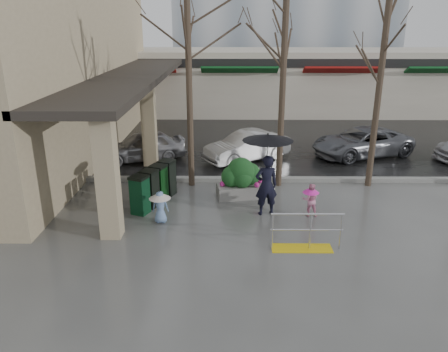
{
  "coord_description": "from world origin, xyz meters",
  "views": [
    {
      "loc": [
        -0.67,
        -11.5,
        5.67
      ],
      "look_at": [
        -0.78,
        0.89,
        1.3
      ],
      "focal_mm": 35.0,
      "sensor_mm": 36.0,
      "label": 1
    }
  ],
  "objects_px": {
    "woman": "(267,166)",
    "child_blue": "(160,203)",
    "child_pink": "(310,198)",
    "car_a": "(142,146)",
    "handrail": "(305,236)",
    "car_b": "(247,146)",
    "tree_midwest": "(285,36)",
    "tree_mideast": "(384,48)",
    "planter": "(241,178)",
    "tree_west": "(188,41)",
    "car_c": "(362,142)",
    "news_boxes": "(154,186)"
  },
  "relations": [
    {
      "from": "tree_mideast",
      "to": "child_blue",
      "type": "relative_size",
      "value": 6.55
    },
    {
      "from": "handrail",
      "to": "tree_mideast",
      "type": "relative_size",
      "value": 0.29
    },
    {
      "from": "handrail",
      "to": "tree_mideast",
      "type": "xyz_separation_m",
      "value": [
        3.14,
        4.8,
        4.48
      ]
    },
    {
      "from": "child_pink",
      "to": "car_a",
      "type": "relative_size",
      "value": 0.28
    },
    {
      "from": "car_c",
      "to": "child_pink",
      "type": "bearing_deg",
      "value": -48.21
    },
    {
      "from": "woman",
      "to": "car_b",
      "type": "bearing_deg",
      "value": -96.65
    },
    {
      "from": "car_b",
      "to": "child_blue",
      "type": "bearing_deg",
      "value": -56.98
    },
    {
      "from": "child_blue",
      "to": "planter",
      "type": "bearing_deg",
      "value": -142.77
    },
    {
      "from": "tree_midwest",
      "to": "woman",
      "type": "relative_size",
      "value": 2.69
    },
    {
      "from": "handrail",
      "to": "news_boxes",
      "type": "xyz_separation_m",
      "value": [
        -4.44,
        3.04,
        0.24
      ]
    },
    {
      "from": "tree_midwest",
      "to": "child_pink",
      "type": "distance_m",
      "value": 5.41
    },
    {
      "from": "woman",
      "to": "child_blue",
      "type": "distance_m",
      "value": 3.38
    },
    {
      "from": "tree_west",
      "to": "car_b",
      "type": "xyz_separation_m",
      "value": [
        2.15,
        3.05,
        -4.45
      ]
    },
    {
      "from": "planter",
      "to": "car_c",
      "type": "relative_size",
      "value": 0.38
    },
    {
      "from": "handrail",
      "to": "child_pink",
      "type": "bearing_deg",
      "value": 76.4
    },
    {
      "from": "car_a",
      "to": "planter",
      "type": "bearing_deg",
      "value": 24.68
    },
    {
      "from": "woman",
      "to": "planter",
      "type": "distance_m",
      "value": 1.86
    },
    {
      "from": "tree_midwest",
      "to": "tree_mideast",
      "type": "height_order",
      "value": "tree_midwest"
    },
    {
      "from": "tree_mideast",
      "to": "woman",
      "type": "height_order",
      "value": "tree_mideast"
    },
    {
      "from": "handrail",
      "to": "child_blue",
      "type": "relative_size",
      "value": 1.91
    },
    {
      "from": "woman",
      "to": "news_boxes",
      "type": "distance_m",
      "value": 3.81
    },
    {
      "from": "car_a",
      "to": "car_c",
      "type": "height_order",
      "value": "same"
    },
    {
      "from": "child_blue",
      "to": "car_b",
      "type": "xyz_separation_m",
      "value": [
        2.83,
        6.26,
        0.01
      ]
    },
    {
      "from": "tree_mideast",
      "to": "car_c",
      "type": "height_order",
      "value": "tree_mideast"
    },
    {
      "from": "woman",
      "to": "car_b",
      "type": "height_order",
      "value": "woman"
    },
    {
      "from": "handrail",
      "to": "car_a",
      "type": "xyz_separation_m",
      "value": [
        -5.73,
        7.85,
        0.25
      ]
    },
    {
      "from": "tree_west",
      "to": "planter",
      "type": "relative_size",
      "value": 3.97
    },
    {
      "from": "tree_mideast",
      "to": "planter",
      "type": "height_order",
      "value": "tree_mideast"
    },
    {
      "from": "car_b",
      "to": "car_c",
      "type": "distance_m",
      "value": 5.22
    },
    {
      "from": "handrail",
      "to": "tree_midwest",
      "type": "xyz_separation_m",
      "value": [
        -0.16,
        4.8,
        4.86
      ]
    },
    {
      "from": "car_b",
      "to": "woman",
      "type": "bearing_deg",
      "value": -29.04
    },
    {
      "from": "child_blue",
      "to": "planter",
      "type": "height_order",
      "value": "planter"
    },
    {
      "from": "child_blue",
      "to": "car_c",
      "type": "height_order",
      "value": "car_c"
    },
    {
      "from": "news_boxes",
      "to": "tree_midwest",
      "type": "bearing_deg",
      "value": 44.08
    },
    {
      "from": "news_boxes",
      "to": "car_a",
      "type": "bearing_deg",
      "value": 126.8
    },
    {
      "from": "child_blue",
      "to": "tree_west",
      "type": "bearing_deg",
      "value": -104.69
    },
    {
      "from": "handrail",
      "to": "child_blue",
      "type": "xyz_separation_m",
      "value": [
        -4.03,
        1.59,
        0.24
      ]
    },
    {
      "from": "tree_west",
      "to": "planter",
      "type": "distance_m",
      "value": 4.9
    },
    {
      "from": "tree_midwest",
      "to": "car_c",
      "type": "height_order",
      "value": "tree_midwest"
    },
    {
      "from": "tree_midwest",
      "to": "woman",
      "type": "height_order",
      "value": "tree_midwest"
    },
    {
      "from": "tree_west",
      "to": "tree_mideast",
      "type": "xyz_separation_m",
      "value": [
        6.5,
        0.0,
        -0.22
      ]
    },
    {
      "from": "car_a",
      "to": "car_b",
      "type": "distance_m",
      "value": 4.53
    },
    {
      "from": "tree_midwest",
      "to": "car_c",
      "type": "relative_size",
      "value": 1.54
    },
    {
      "from": "tree_west",
      "to": "car_a",
      "type": "xyz_separation_m",
      "value": [
        -2.37,
        3.05,
        -4.45
      ]
    },
    {
      "from": "tree_mideast",
      "to": "car_b",
      "type": "distance_m",
      "value": 6.79
    },
    {
      "from": "child_blue",
      "to": "news_boxes",
      "type": "bearing_deg",
      "value": -77.14
    },
    {
      "from": "child_pink",
      "to": "planter",
      "type": "xyz_separation_m",
      "value": [
        -2.1,
        1.53,
        0.08
      ]
    },
    {
      "from": "tree_midwest",
      "to": "car_b",
      "type": "height_order",
      "value": "tree_midwest"
    },
    {
      "from": "tree_west",
      "to": "woman",
      "type": "height_order",
      "value": "tree_west"
    },
    {
      "from": "news_boxes",
      "to": "child_pink",
      "type": "bearing_deg",
      "value": 11.32
    }
  ]
}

